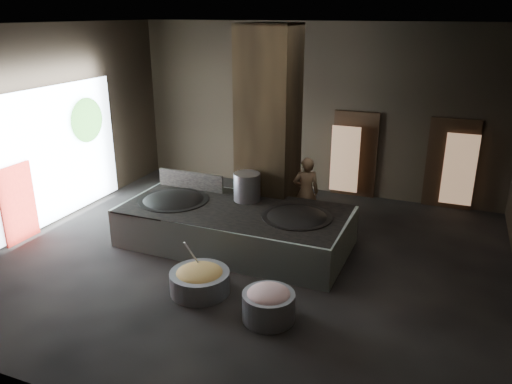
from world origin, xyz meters
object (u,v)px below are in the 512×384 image
at_px(stock_pot, 247,187).
at_px(meat_basin, 269,306).
at_px(hearth_platform, 235,227).
at_px(wok_left, 174,203).
at_px(cook, 306,192).
at_px(wok_right, 297,220).
at_px(veg_basin, 200,282).

relative_size(stock_pot, meat_basin, 0.72).
relative_size(hearth_platform, wok_left, 3.17).
distance_m(cook, meat_basin, 3.94).
bearing_deg(stock_pot, hearth_platform, -95.19).
bearing_deg(wok_left, stock_pot, 21.80).
height_order(cook, meat_basin, cook).
bearing_deg(cook, wok_right, 76.82).
distance_m(hearth_platform, veg_basin, 2.02).
bearing_deg(wok_right, stock_pot, 158.96).
bearing_deg(veg_basin, meat_basin, -13.08).
xyz_separation_m(veg_basin, meat_basin, (1.43, -0.33, 0.04)).
xyz_separation_m(hearth_platform, veg_basin, (0.21, -2.00, -0.22)).
relative_size(wok_left, stock_pot, 2.42).
relative_size(hearth_platform, veg_basin, 4.47).
height_order(stock_pot, cook, cook).
relative_size(hearth_platform, wok_right, 3.41).
xyz_separation_m(cook, veg_basin, (-0.89, -3.53, -0.63)).
bearing_deg(meat_basin, veg_basin, 166.92).
bearing_deg(wok_left, wok_right, 2.05).
bearing_deg(veg_basin, wok_left, 130.46).
bearing_deg(stock_pot, wok_left, -158.20).
height_order(hearth_platform, wok_right, wok_right).
bearing_deg(meat_basin, wok_right, 96.94).
relative_size(wok_right, cook, 0.85).
xyz_separation_m(wok_left, veg_basin, (1.66, -1.95, -0.55)).
bearing_deg(stock_pot, cook, 43.05).
distance_m(hearth_platform, meat_basin, 2.86).
bearing_deg(hearth_platform, meat_basin, -53.79).
distance_m(hearth_platform, cook, 1.93).
relative_size(wok_right, meat_basin, 1.63).
bearing_deg(wok_right, meat_basin, -83.06).
bearing_deg(hearth_platform, stock_pot, 85.89).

